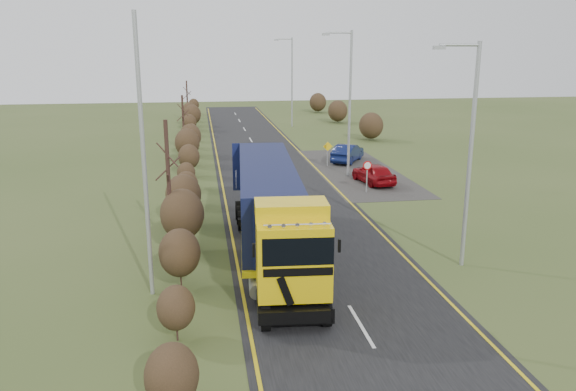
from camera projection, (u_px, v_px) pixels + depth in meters
The scene contains 14 objects.
ground at pixel (333, 279), 22.55m from camera, with size 160.00×160.00×0.00m, color #3C4C20.
road at pixel (292, 210), 32.10m from camera, with size 8.00×120.00×0.02m, color black.
layby at pixel (355, 171), 42.63m from camera, with size 6.00×18.00×0.02m, color #2E2C29.
lane_markings at pixel (293, 212), 31.80m from camera, with size 7.52×116.00×0.01m.
hedgerow at pixel (184, 197), 28.78m from camera, with size 2.24×102.04×6.05m.
lorry at pixel (270, 207), 24.40m from camera, with size 3.26×14.75×4.07m.
car_red_hatchback at pixel (374, 173), 38.40m from camera, with size 1.68×4.19×1.43m, color maroon.
car_blue_sedan at pixel (348, 153), 45.79m from camera, with size 1.55×4.43×1.46m, color #0B153F.
streetlight_near at pixel (468, 147), 22.74m from camera, with size 1.97×0.19×9.27m.
streetlight_mid at pixel (348, 97), 39.55m from camera, with size 2.16×0.20×10.22m.
streetlight_far at pixel (291, 78), 65.44m from camera, with size 2.17×0.21×10.25m.
left_pole at pixel (144, 161), 19.93m from camera, with size 0.16×0.16×10.23m, color #9EA2A4.
speed_sign at pixel (367, 171), 35.79m from camera, with size 0.57×0.10×2.07m.
warning_board at pixel (328, 151), 44.04m from camera, with size 0.74×0.11×1.94m.
Camera 1 is at (-5.05, -20.42, 8.97)m, focal length 35.00 mm.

